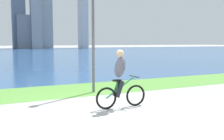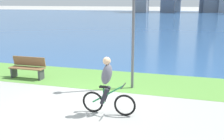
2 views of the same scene
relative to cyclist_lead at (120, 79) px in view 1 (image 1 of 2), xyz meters
name	(u,v)px [view 1 (image 1 of 2)]	position (x,y,z in m)	size (l,w,h in m)	color
ground_plane	(87,110)	(-0.95, 0.17, -0.83)	(300.00, 300.00, 0.00)	#9E9E99
grass_strip_bayside	(58,91)	(-0.95, 3.33, -0.83)	(120.00, 2.87, 0.01)	#59933D
bay_water_surface	(0,53)	(-0.95, 44.55, -0.83)	(300.00, 79.58, 0.00)	#2D568C
cyclist_lead	(120,79)	(0.00, 0.00, 0.00)	(1.58, 0.52, 1.67)	black
lamppost_tall	(93,20)	(0.19, 2.55, 1.85)	(0.28, 0.28, 4.14)	#595960
city_skyline_far_shore	(12,10)	(4.33, 76.32, 10.27)	(40.54, 12.41, 26.47)	#8C939E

